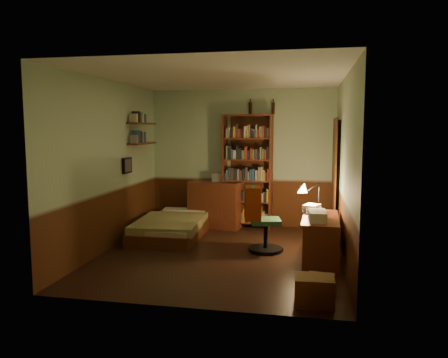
% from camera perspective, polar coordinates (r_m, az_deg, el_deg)
% --- Properties ---
extents(floor, '(3.50, 4.00, 0.02)m').
position_cam_1_polar(floor, '(6.62, -0.42, -9.84)').
color(floor, black).
rests_on(floor, ground).
extents(ceiling, '(3.50, 4.00, 0.02)m').
position_cam_1_polar(ceiling, '(6.39, -0.44, 13.31)').
color(ceiling, silver).
rests_on(ceiling, wall_back).
extents(wall_back, '(3.50, 0.02, 2.60)m').
position_cam_1_polar(wall_back, '(8.35, 2.31, 2.74)').
color(wall_back, '#9AB691').
rests_on(wall_back, ground).
extents(wall_left, '(0.02, 4.00, 2.60)m').
position_cam_1_polar(wall_left, '(6.94, -14.83, 1.73)').
color(wall_left, '#9AB691').
rests_on(wall_left, ground).
extents(wall_right, '(0.02, 4.00, 2.60)m').
position_cam_1_polar(wall_right, '(6.27, 15.55, 1.20)').
color(wall_right, '#9AB691').
rests_on(wall_right, ground).
extents(wall_front, '(3.50, 0.02, 2.60)m').
position_cam_1_polar(wall_front, '(4.43, -5.60, -0.76)').
color(wall_front, '#9AB691').
rests_on(wall_front, ground).
extents(doorway, '(0.06, 0.90, 2.00)m').
position_cam_1_polar(doorway, '(7.59, 14.42, -0.13)').
color(doorway, black).
rests_on(doorway, ground).
extents(door_trim, '(0.02, 0.98, 2.08)m').
position_cam_1_polar(door_trim, '(7.58, 14.16, -0.13)').
color(door_trim, '#452311').
rests_on(door_trim, ground).
extents(bed, '(1.03, 1.90, 0.56)m').
position_cam_1_polar(bed, '(7.67, -6.70, -5.34)').
color(bed, olive).
rests_on(bed, ground).
extents(dresser, '(1.04, 0.65, 0.86)m').
position_cam_1_polar(dresser, '(8.29, -1.08, -3.32)').
color(dresser, '#5A2716').
rests_on(dresser, ground).
extents(mini_stereo, '(0.31, 0.26, 0.15)m').
position_cam_1_polar(mini_stereo, '(8.33, -0.59, 0.27)').
color(mini_stereo, '#B2B2B7').
rests_on(mini_stereo, dresser).
extents(bookshelf, '(0.93, 0.36, 2.12)m').
position_cam_1_polar(bookshelf, '(8.19, 3.10, 0.99)').
color(bookshelf, '#5A2716').
rests_on(bookshelf, ground).
extents(bottle_left, '(0.07, 0.07, 0.23)m').
position_cam_1_polar(bottle_left, '(8.26, 3.44, 9.20)').
color(bottle_left, black).
rests_on(bottle_left, bookshelf).
extents(bottle_right, '(0.08, 0.08, 0.22)m').
position_cam_1_polar(bottle_right, '(8.21, 6.44, 9.16)').
color(bottle_right, black).
rests_on(bottle_right, bookshelf).
extents(desk, '(0.53, 1.20, 0.64)m').
position_cam_1_polar(desk, '(6.32, 12.42, -7.71)').
color(desk, '#5A2716').
rests_on(desk, ground).
extents(paper_stack, '(0.28, 0.32, 0.11)m').
position_cam_1_polar(paper_stack, '(6.60, 11.38, -3.75)').
color(paper_stack, silver).
rests_on(paper_stack, desk).
extents(desk_lamp, '(0.17, 0.17, 0.54)m').
position_cam_1_polar(desk_lamp, '(6.77, 12.30, -1.67)').
color(desk_lamp, black).
rests_on(desk_lamp, desk).
extents(office_chair, '(0.59, 0.54, 1.02)m').
position_cam_1_polar(office_chair, '(6.66, 5.48, -5.16)').
color(office_chair, '#295433').
rests_on(office_chair, ground).
extents(red_jacket, '(0.31, 0.46, 0.49)m').
position_cam_1_polar(red_jacket, '(6.31, 6.71, 1.12)').
color(red_jacket, '#9A310F').
rests_on(red_jacket, office_chair).
extents(wall_shelf_lower, '(0.20, 0.90, 0.03)m').
position_cam_1_polar(wall_shelf_lower, '(7.88, -10.62, 4.59)').
color(wall_shelf_lower, '#5A2716').
rests_on(wall_shelf_lower, wall_left).
extents(wall_shelf_upper, '(0.20, 0.90, 0.03)m').
position_cam_1_polar(wall_shelf_upper, '(7.88, -10.67, 7.13)').
color(wall_shelf_upper, '#5A2716').
rests_on(wall_shelf_upper, wall_left).
extents(framed_picture, '(0.04, 0.32, 0.26)m').
position_cam_1_polar(framed_picture, '(7.47, -12.54, 1.74)').
color(framed_picture, black).
rests_on(framed_picture, wall_left).
extents(cardboard_box_a, '(0.42, 0.34, 0.31)m').
position_cam_1_polar(cardboard_box_a, '(4.87, 11.70, -14.11)').
color(cardboard_box_a, olive).
rests_on(cardboard_box_a, ground).
extents(cardboard_box_b, '(0.34, 0.30, 0.21)m').
position_cam_1_polar(cardboard_box_b, '(5.22, 12.45, -13.27)').
color(cardboard_box_b, olive).
rests_on(cardboard_box_b, ground).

